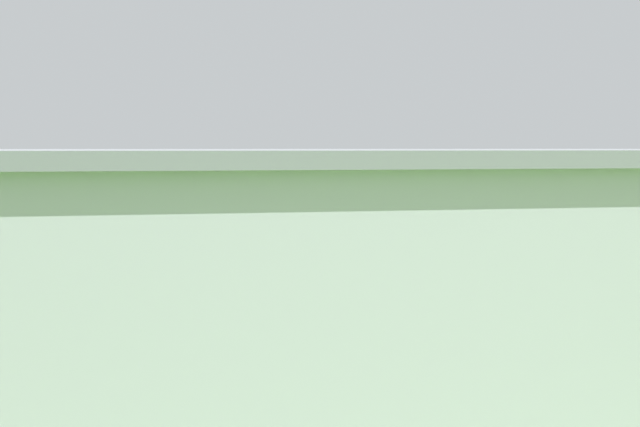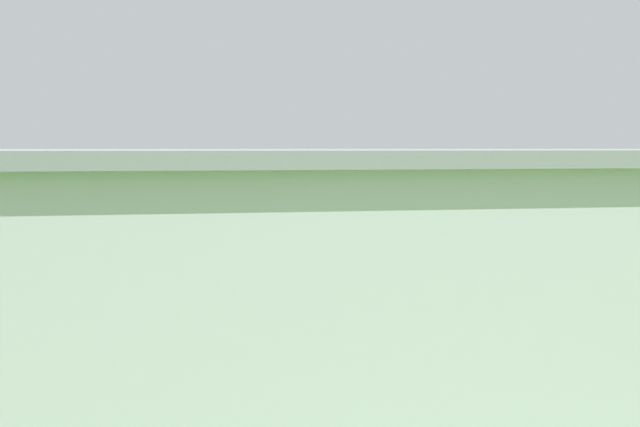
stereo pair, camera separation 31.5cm
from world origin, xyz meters
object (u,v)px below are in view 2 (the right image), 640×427
Objects in this scene: biplane at (312,187)px; person_near_hangar_door at (475,274)px; hangar at (361,272)px; person_crossing_taxiway at (448,264)px; person_beside_truck at (242,277)px.

biplane is 26.99m from person_near_hangar_door.
hangar is 14.67× the size of person_crossing_taxiway.
hangar reaches higher than person_beside_truck.
hangar is 15.29m from person_beside_truck.
hangar is at bearing 55.72° from person_near_hangar_door.
person_crossing_taxiway is (-8.54, -15.84, -2.65)m from hangar.
person_near_hangar_door reaches higher than person_beside_truck.
biplane is 24.22m from person_crossing_taxiway.
person_crossing_taxiway is 11.13m from person_beside_truck.
biplane is 5.57× the size of person_near_hangar_door.
person_beside_truck is (2.54, -14.82, -2.79)m from hangar.
person_near_hangar_door is at bearing 98.38° from biplane.
hangar reaches higher than person_crossing_taxiway.
person_beside_truck is at bearing 5.28° from person_crossing_taxiway.
person_crossing_taxiway is at bearing -174.72° from person_beside_truck.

